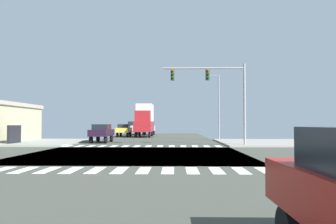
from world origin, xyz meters
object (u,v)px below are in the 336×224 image
Objects in this scene: street_lamp at (217,101)px; box_truck_farside_1 at (144,120)px; traffic_signal_mast at (213,85)px; sedan_queued_2 at (124,129)px; suv_crossing_1 at (149,127)px; suv_middle_2 at (134,127)px; sedan_nearside_1 at (102,132)px.

street_lamp reaches higher than box_truck_farside_1.
traffic_signal_mast reaches higher than box_truck_farside_1.
traffic_signal_mast is 1.68× the size of sedan_queued_2.
suv_crossing_1 is 1.00× the size of suv_middle_2.
street_lamp is at bearing 81.14° from traffic_signal_mast.
sedan_nearside_1 is 14.55m from sedan_queued_2.
traffic_signal_mast is at bearing 119.27° from sedan_queued_2.
street_lamp is at bearing 133.85° from box_truck_farside_1.
sedan_nearside_1 is 25.81m from suv_middle_2.
sedan_nearside_1 is at bearing 78.47° from box_truck_farside_1.
sedan_nearside_1 is at bearing 155.82° from traffic_signal_mast.
street_lamp is 20.40m from suv_crossing_1.
box_truck_farside_1 is 8.07m from suv_crossing_1.
sedan_nearside_1 is at bearing 90.00° from suv_middle_2.
sedan_queued_2 is at bearing 90.00° from suv_middle_2.
street_lamp reaches higher than traffic_signal_mast.
street_lamp is (1.53, 9.78, -0.70)m from traffic_signal_mast.
sedan_nearside_1 is (-10.90, 4.89, -4.21)m from traffic_signal_mast.
suv_middle_2 is (-12.42, 20.92, -3.24)m from street_lamp.
sedan_queued_2 is at bearing 69.76° from suv_crossing_1.
box_truck_farside_1 is at bearing 105.12° from suv_middle_2.
traffic_signal_mast is 1.01× the size of box_truck_farside_1.
sedan_queued_2 is 11.26m from suv_middle_2.
suv_crossing_1 is at bearing 105.98° from traffic_signal_mast.
suv_crossing_1 and suv_middle_2 have the same top height.
traffic_signal_mast is at bearing 109.54° from suv_middle_2.
traffic_signal_mast is 1.68× the size of sedan_nearside_1.
street_lamp is at bearing -158.51° from sedan_nearside_1.
street_lamp is 13.76m from box_truck_farside_1.
suv_crossing_1 is 8.68m from sedan_queued_2.
sedan_nearside_1 is 0.93× the size of suv_crossing_1.
suv_crossing_1 is (0.00, 7.99, -1.17)m from box_truck_farside_1.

